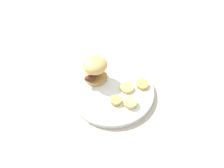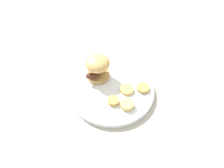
# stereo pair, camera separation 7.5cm
# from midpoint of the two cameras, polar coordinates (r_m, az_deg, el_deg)

# --- Properties ---
(ground_plane) EXTENTS (4.00, 4.00, 0.00)m
(ground_plane) POSITION_cam_midpoint_polar(r_m,az_deg,el_deg) (0.79, 2.73, -2.34)
(ground_plane) COLOR #B2A899
(dinner_plate) EXTENTS (0.30, 0.30, 0.02)m
(dinner_plate) POSITION_cam_midpoint_polar(r_m,az_deg,el_deg) (0.78, 2.76, -1.81)
(dinner_plate) COLOR white
(dinner_plate) RESTS_ON ground_plane
(sandwich) EXTENTS (0.09, 0.09, 0.09)m
(sandwich) POSITION_cam_midpoint_polar(r_m,az_deg,el_deg) (0.77, -1.08, 4.36)
(sandwich) COLOR tan
(sandwich) RESTS_ON dinner_plate
(potato_round_0) EXTENTS (0.05, 0.05, 0.01)m
(potato_round_0) POSITION_cam_midpoint_polar(r_m,az_deg,el_deg) (0.77, 6.74, -1.40)
(potato_round_0) COLOR tan
(potato_round_0) RESTS_ON dinner_plate
(potato_round_1) EXTENTS (0.05, 0.05, 0.01)m
(potato_round_1) POSITION_cam_midpoint_polar(r_m,az_deg,el_deg) (0.78, 10.87, -1.14)
(potato_round_1) COLOR tan
(potato_round_1) RESTS_ON dinner_plate
(potato_round_2) EXTENTS (0.04, 0.04, 0.01)m
(potato_round_2) POSITION_cam_midpoint_polar(r_m,az_deg,el_deg) (0.73, 3.32, -4.59)
(potato_round_2) COLOR tan
(potato_round_2) RESTS_ON dinner_plate
(potato_round_3) EXTENTS (0.05, 0.05, 0.02)m
(potato_round_3) POSITION_cam_midpoint_polar(r_m,az_deg,el_deg) (0.72, 6.96, -5.53)
(potato_round_3) COLOR #DBB766
(potato_round_3) RESTS_ON dinner_plate
(fork) EXTENTS (0.15, 0.07, 0.00)m
(fork) POSITION_cam_midpoint_polar(r_m,az_deg,el_deg) (0.67, -7.99, -17.85)
(fork) COLOR silver
(fork) RESTS_ON ground_plane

